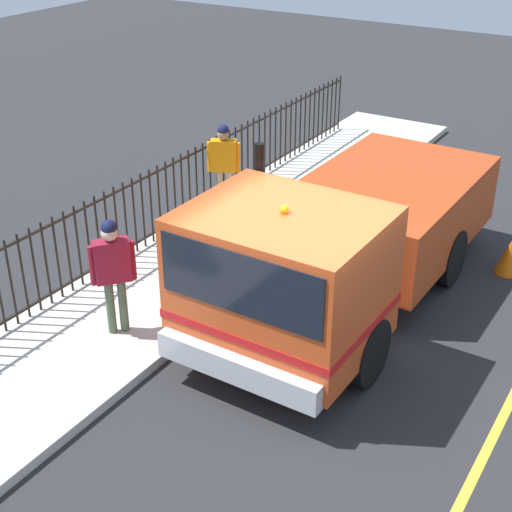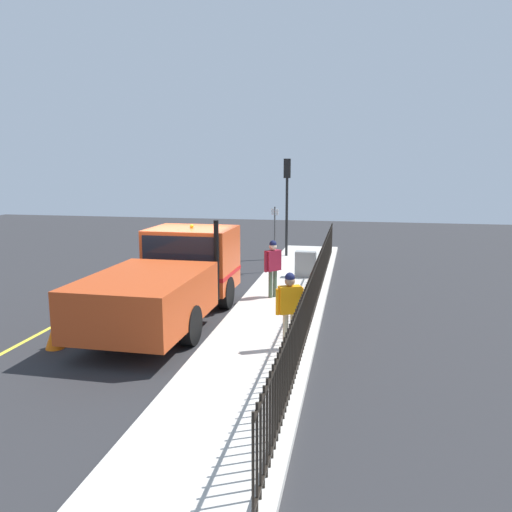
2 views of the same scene
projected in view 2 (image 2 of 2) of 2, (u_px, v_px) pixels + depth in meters
ground_plane at (186, 304)px, 15.87m from camera, size 49.13×49.13×0.00m
sidewalk_slab at (280, 306)px, 15.31m from camera, size 2.58×22.33×0.15m
lane_marking at (104, 299)px, 16.39m from camera, size 0.12×20.10×0.01m
work_truck at (174, 273)px, 14.16m from camera, size 2.62×6.75×2.73m
worker_standing at (273, 263)px, 15.88m from camera, size 0.50×0.53×1.80m
pedestrian_distant at (290, 303)px, 11.39m from camera, size 0.59×0.42×1.76m
iron_fence at (317, 282)px, 14.97m from camera, size 0.04×19.02×1.40m
traffic_light_near at (287, 188)px, 22.84m from camera, size 0.31×0.22×4.35m
utility_cabinet at (305, 264)px, 18.91m from camera, size 0.76×0.40×0.95m
traffic_cone at (54, 335)px, 11.96m from camera, size 0.44×0.44×0.63m
street_sign at (275, 230)px, 20.25m from camera, size 0.35×0.39×2.46m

